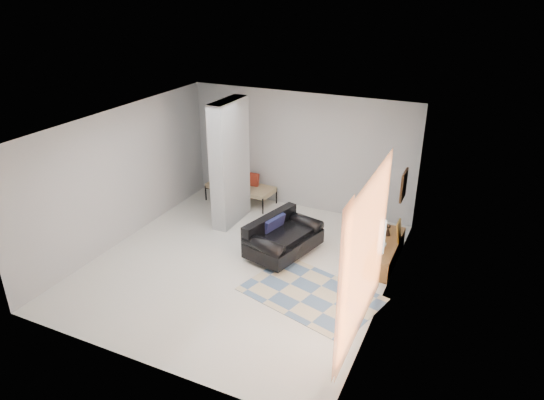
% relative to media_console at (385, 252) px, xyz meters
% --- Properties ---
extents(floor, '(6.00, 6.00, 0.00)m').
position_rel_media_console_xyz_m(floor, '(-2.52, -1.29, -0.21)').
color(floor, white).
rests_on(floor, ground).
extents(ceiling, '(6.00, 6.00, 0.00)m').
position_rel_media_console_xyz_m(ceiling, '(-2.52, -1.29, 2.59)').
color(ceiling, white).
rests_on(ceiling, wall_back).
extents(wall_back, '(6.00, 0.00, 6.00)m').
position_rel_media_console_xyz_m(wall_back, '(-2.52, 1.71, 1.19)').
color(wall_back, '#AFB1B4').
rests_on(wall_back, ground).
extents(wall_front, '(6.00, 0.00, 6.00)m').
position_rel_media_console_xyz_m(wall_front, '(-2.52, -4.29, 1.19)').
color(wall_front, '#AFB1B4').
rests_on(wall_front, ground).
extents(wall_left, '(0.00, 6.00, 6.00)m').
position_rel_media_console_xyz_m(wall_left, '(-5.27, -1.29, 1.19)').
color(wall_left, '#AFB1B4').
rests_on(wall_left, ground).
extents(wall_right, '(0.00, 6.00, 6.00)m').
position_rel_media_console_xyz_m(wall_right, '(0.23, -1.29, 1.19)').
color(wall_right, '#AFB1B4').
rests_on(wall_right, ground).
extents(partition_column, '(0.35, 1.20, 2.80)m').
position_rel_media_console_xyz_m(partition_column, '(-3.62, 0.31, 1.19)').
color(partition_column, '#A2A6A9').
rests_on(partition_column, floor).
extents(hallway_door, '(0.85, 0.06, 2.04)m').
position_rel_media_console_xyz_m(hallway_door, '(-4.62, 1.67, 0.81)').
color(hallway_door, white).
rests_on(hallway_door, floor).
extents(curtain, '(0.00, 2.55, 2.55)m').
position_rel_media_console_xyz_m(curtain, '(0.15, -2.44, 1.24)').
color(curtain, '#FF8D43').
rests_on(curtain, wall_right).
extents(wall_art, '(0.04, 0.45, 0.55)m').
position_rel_media_console_xyz_m(wall_art, '(0.20, -0.00, 1.44)').
color(wall_art, '#331D0E').
rests_on(wall_art, wall_right).
extents(media_console, '(0.45, 1.63, 0.80)m').
position_rel_media_console_xyz_m(media_console, '(0.00, 0.00, 0.00)').
color(media_console, brown).
rests_on(media_console, floor).
extents(loveseat, '(1.27, 1.74, 0.76)m').
position_rel_media_console_xyz_m(loveseat, '(-1.98, -0.58, 0.15)').
color(loveseat, silver).
rests_on(loveseat, floor).
extents(daybed, '(1.74, 0.83, 0.77)m').
position_rel_media_console_xyz_m(daybed, '(-3.95, 1.34, 0.21)').
color(daybed, black).
rests_on(daybed, floor).
extents(area_rug, '(2.61, 2.08, 0.01)m').
position_rel_media_console_xyz_m(area_rug, '(-0.92, -1.68, -0.20)').
color(area_rug, beige).
rests_on(area_rug, floor).
extents(cylinder_lamp, '(0.12, 0.12, 0.67)m').
position_rel_media_console_xyz_m(cylinder_lamp, '(-0.02, -0.43, 0.53)').
color(cylinder_lamp, silver).
rests_on(cylinder_lamp, media_console).
extents(bronze_figurine, '(0.13, 0.13, 0.24)m').
position_rel_media_console_xyz_m(bronze_figurine, '(-0.05, 0.33, 0.31)').
color(bronze_figurine, black).
rests_on(bronze_figurine, media_console).
extents(vase, '(0.20, 0.20, 0.19)m').
position_rel_media_console_xyz_m(vase, '(-0.05, -0.20, 0.29)').
color(vase, silver).
rests_on(vase, media_console).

